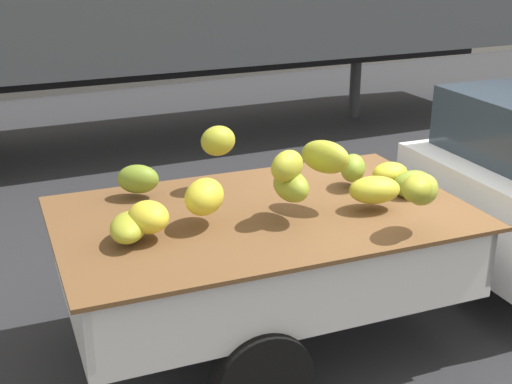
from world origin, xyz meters
TOP-DOWN VIEW (x-y plane):
  - ground at (0.00, 0.00)m, footprint 220.00×220.00m
  - curb_strip at (0.00, 9.79)m, footprint 80.00×0.80m
  - pickup_truck at (0.48, -0.09)m, footprint 5.25×2.18m

SIDE VIEW (x-z plane):
  - ground at x=0.00m, z-range 0.00..0.00m
  - curb_strip at x=0.00m, z-range 0.00..0.16m
  - pickup_truck at x=0.48m, z-range 0.04..1.74m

